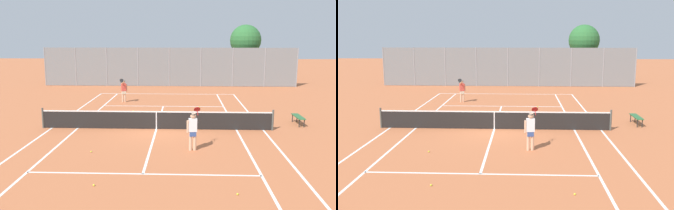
% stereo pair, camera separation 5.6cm
% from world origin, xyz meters
% --- Properties ---
extents(ground_plane, '(120.00, 120.00, 0.00)m').
position_xyz_m(ground_plane, '(0.00, 0.00, 0.00)').
color(ground_plane, '#BC663D').
extents(court_line_markings, '(11.10, 23.90, 0.01)m').
position_xyz_m(court_line_markings, '(0.00, 0.00, 0.00)').
color(court_line_markings, white).
rests_on(court_line_markings, ground).
extents(tennis_net, '(12.00, 0.10, 1.07)m').
position_xyz_m(tennis_net, '(0.00, 0.00, 0.51)').
color(tennis_net, '#474C47').
rests_on(tennis_net, ground).
extents(player_near_side, '(0.60, 0.79, 1.77)m').
position_xyz_m(player_near_side, '(1.80, -3.54, 0.93)').
color(player_near_side, '#D8A884').
rests_on(player_near_side, ground).
extents(player_far_left, '(0.45, 0.88, 1.77)m').
position_xyz_m(player_far_left, '(-2.95, 7.88, 0.93)').
color(player_far_left, '#D8A884').
rests_on(player_far_left, ground).
extents(loose_tennis_ball_0, '(0.07, 0.07, 0.07)m').
position_xyz_m(loose_tennis_ball_0, '(-1.46, -7.54, 0.03)').
color(loose_tennis_ball_0, '#D1DB33').
rests_on(loose_tennis_ball_0, ground).
extents(loose_tennis_ball_1, '(0.07, 0.07, 0.07)m').
position_xyz_m(loose_tennis_ball_1, '(-2.42, -4.03, 0.03)').
color(loose_tennis_ball_1, '#D1DB33').
rests_on(loose_tennis_ball_1, ground).
extents(loose_tennis_ball_2, '(0.07, 0.07, 0.07)m').
position_xyz_m(loose_tennis_ball_2, '(-1.82, 4.59, 0.03)').
color(loose_tennis_ball_2, '#D1DB33').
rests_on(loose_tennis_ball_2, ground).
extents(loose_tennis_ball_3, '(0.07, 0.07, 0.07)m').
position_xyz_m(loose_tennis_ball_3, '(2.47, 6.23, 0.03)').
color(loose_tennis_ball_3, '#D1DB33').
rests_on(loose_tennis_ball_3, ground).
extents(loose_tennis_ball_4, '(0.07, 0.07, 0.07)m').
position_xyz_m(loose_tennis_ball_4, '(3.07, -8.03, 0.03)').
color(loose_tennis_ball_4, '#D1DB33').
rests_on(loose_tennis_ball_4, ground).
extents(courtside_bench, '(0.36, 1.50, 0.47)m').
position_xyz_m(courtside_bench, '(7.65, 1.38, 0.41)').
color(courtside_bench, '#2D6638').
rests_on(courtside_bench, ground).
extents(back_fence, '(24.11, 0.08, 3.67)m').
position_xyz_m(back_fence, '(0.00, 16.81, 1.84)').
color(back_fence, gray).
rests_on(back_fence, ground).
extents(tree_behind_left, '(3.15, 3.15, 5.89)m').
position_xyz_m(tree_behind_left, '(7.70, 20.09, 4.22)').
color(tree_behind_left, brown).
rests_on(tree_behind_left, ground).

